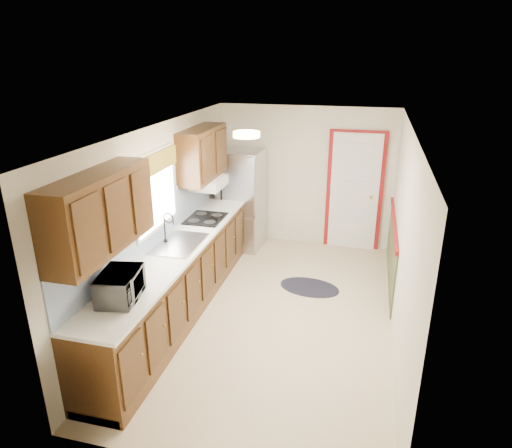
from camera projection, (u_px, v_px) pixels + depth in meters
The scene contains 8 objects.
room_shell at pixel (275, 228), 5.58m from camera, with size 3.20×5.20×2.52m.
kitchen_run at pixel (174, 256), 5.74m from camera, with size 0.63×4.00×2.20m.
back_wall_trim at pixel (362, 204), 7.47m from camera, with size 1.12×2.30×2.08m.
ceiling_fixture at pixel (246, 134), 5.06m from camera, with size 0.30×0.30×0.06m, color #FFD88C.
microwave at pixel (120, 283), 4.43m from camera, with size 0.52×0.29×0.35m, color white.
refrigerator at pixel (241, 200), 7.80m from camera, with size 0.74×0.73×1.70m.
rug at pixel (309, 287), 6.64m from camera, with size 0.87×0.56×0.01m, color black.
cooktop at pixel (205, 218), 6.63m from camera, with size 0.51×0.61×0.02m, color black.
Camera 1 is at (1.05, -5.10, 3.22)m, focal length 32.00 mm.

